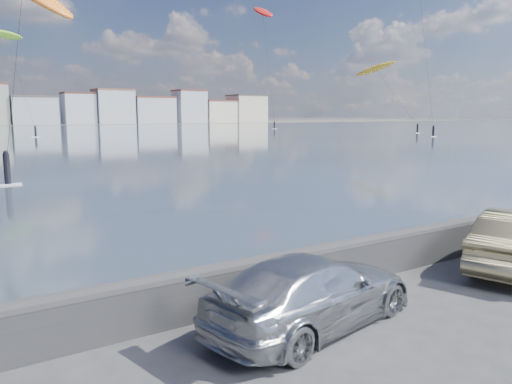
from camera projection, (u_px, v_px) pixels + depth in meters
ground at (336, 358)px, 8.33m from camera, size 700.00×700.00×0.00m
seawall at (250, 280)px, 10.48m from camera, size 400.00×0.36×1.08m
car_silver at (312, 291)px, 9.51m from camera, size 5.07×2.86×1.39m
kitesurfer_8 at (5, 37)px, 88.91m from camera, size 7.77×13.32×18.85m
kitesurfer_9 at (376, 69)px, 115.19m from camera, size 8.58×20.34×16.57m
kitesurfer_11 at (263, 13)px, 132.18m from camera, size 4.53×13.06×33.37m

